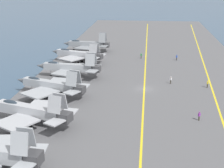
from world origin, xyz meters
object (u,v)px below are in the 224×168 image
parked_jet_third (51,85)px  crew_yellow_vest (208,84)px  parked_jet_sixth (87,44)px  crew_green_vest (141,55)px  parked_jet_fifth (77,54)px  parked_jet_fourth (69,67)px  parked_jet_second (30,111)px  crew_purple_vest (199,115)px  crew_white_vest (171,80)px  crew_blue_vest (177,57)px

parked_jet_third → crew_yellow_vest: (8.52, -33.63, -1.31)m
parked_jet_sixth → crew_green_vest: parked_jet_sixth is taller
parked_jet_fifth → parked_jet_sixth: parked_jet_sixth is taller
parked_jet_fourth → crew_green_vest: parked_jet_fourth is taller
parked_jet_second → parked_jet_fourth: size_ratio=1.00×
parked_jet_second → parked_jet_fifth: (42.28, 0.44, 0.06)m
parked_jet_fourth → crew_purple_vest: 36.76m
parked_jet_fourth → parked_jet_fifth: bearing=3.7°
parked_jet_second → crew_green_vest: size_ratio=9.54×
parked_jet_fifth → crew_white_vest: 30.76m
parked_jet_fourth → crew_blue_vest: size_ratio=9.33×
parked_jet_third → crew_yellow_vest: size_ratio=9.61×
crew_purple_vest → parked_jet_fifth: bearing=37.8°
crew_blue_vest → parked_jet_fifth: bearing=101.5°
parked_jet_second → crew_blue_vest: size_ratio=9.35×
crew_white_vest → crew_green_vest: (23.95, 7.47, -0.01)m
parked_jet_third → crew_blue_vest: 44.06m
crew_yellow_vest → crew_green_vest: bearing=30.8°
parked_jet_third → crew_purple_vest: bearing=-108.9°
parked_jet_second → parked_jet_fourth: bearing=-1.0°
crew_white_vest → crew_green_vest: size_ratio=1.01×
crew_purple_vest → parked_jet_sixth: bearing=28.9°
crew_white_vest → crew_purple_vest: crew_white_vest is taller
parked_jet_second → crew_purple_vest: parked_jet_second is taller
parked_jet_third → parked_jet_fourth: 13.35m
parked_jet_sixth → crew_yellow_vest: parked_jet_sixth is taller
parked_jet_third → parked_jet_sixth: bearing=-0.3°
crew_blue_vest → parked_jet_second: bearing=149.7°
parked_jet_fourth → parked_jet_third: bearing=175.9°
crew_blue_vest → parked_jet_fourth: bearing=126.2°
crew_white_vest → parked_jet_fourth: bearing=83.8°
crew_blue_vest → parked_jet_sixth: bearing=71.9°
crew_white_vest → parked_jet_fifth: bearing=56.2°
parked_jet_sixth → crew_yellow_vest: bearing=-135.7°
parked_jet_sixth → crew_white_vest: bearing=-141.7°
parked_jet_fourth → parked_jet_sixth: size_ratio=1.06×
crew_blue_vest → crew_green_vest: size_ratio=1.02×
crew_yellow_vest → crew_blue_vest: bearing=11.4°
parked_jet_third → parked_jet_fifth: (27.73, -0.04, 0.22)m
crew_blue_vest → crew_white_vest: bearing=172.5°
parked_jet_sixth → crew_purple_vest: bearing=-151.1°
parked_jet_fifth → crew_white_vest: bearing=-123.8°
crew_yellow_vest → parked_jet_third: bearing=104.2°
crew_blue_vest → parked_jet_third: bearing=139.6°
crew_yellow_vest → crew_purple_vest: crew_yellow_vest is taller
parked_jet_fifth → crew_white_vest: size_ratio=9.51×
parked_jet_sixth → crew_blue_vest: size_ratio=8.79×
crew_white_vest → parked_jet_second: bearing=135.1°
parked_jet_fifth → crew_green_vest: parked_jet_fifth is taller
crew_white_vest → crew_purple_vest: 21.01m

